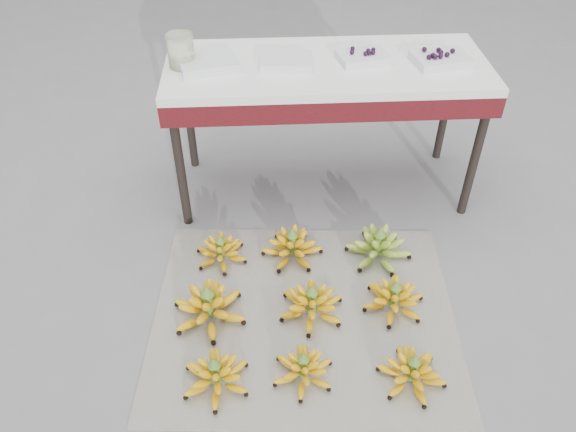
{
  "coord_description": "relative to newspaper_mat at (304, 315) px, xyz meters",
  "views": [
    {
      "loc": [
        -0.26,
        -1.45,
        1.85
      ],
      "look_at": [
        -0.15,
        0.4,
        0.26
      ],
      "focal_mm": 35.0,
      "sensor_mm": 36.0,
      "label": 1
    }
  ],
  "objects": [
    {
      "name": "bunch_back_right",
      "position": [
        0.37,
        0.32,
        0.06
      ],
      "size": [
        0.37,
        0.37,
        0.18
      ],
      "rotation": [
        0.0,
        0.0,
        -0.31
      ],
      "color": "olive",
      "rests_on": "newspaper_mat"
    },
    {
      "name": "tray_far_right",
      "position": [
        0.67,
        0.84,
        0.73
      ],
      "size": [
        0.27,
        0.22,
        0.06
      ],
      "color": "silver",
      "rests_on": "vendor_table"
    },
    {
      "name": "tray_right",
      "position": [
        0.33,
        0.89,
        0.73
      ],
      "size": [
        0.25,
        0.2,
        0.06
      ],
      "color": "silver",
      "rests_on": "vendor_table"
    },
    {
      "name": "bunch_mid_left",
      "position": [
        -0.39,
        0.01,
        0.07
      ],
      "size": [
        0.35,
        0.35,
        0.19
      ],
      "rotation": [
        0.0,
        0.0,
        0.15
      ],
      "color": "yellow",
      "rests_on": "newspaper_mat"
    },
    {
      "name": "tray_left",
      "position": [
        -0.03,
        0.86,
        0.73
      ],
      "size": [
        0.24,
        0.18,
        0.04
      ],
      "color": "silver",
      "rests_on": "vendor_table"
    },
    {
      "name": "bunch_front_right",
      "position": [
        0.37,
        -0.34,
        0.06
      ],
      "size": [
        0.29,
        0.29,
        0.15
      ],
      "rotation": [
        0.0,
        0.0,
        0.18
      ],
      "color": "yellow",
      "rests_on": "newspaper_mat"
    },
    {
      "name": "ground",
      "position": [
        0.1,
        -0.06,
        -0.0
      ],
      "size": [
        60.0,
        60.0,
        0.0
      ],
      "primitive_type": "plane",
      "color": "slate",
      "rests_on": "ground"
    },
    {
      "name": "glass_jar",
      "position": [
        -0.49,
        0.88,
        0.78
      ],
      "size": [
        0.14,
        0.14,
        0.15
      ],
      "primitive_type": "cylinder",
      "rotation": [
        0.0,
        0.0,
        0.14
      ],
      "color": "#DEF0BF",
      "rests_on": "vendor_table"
    },
    {
      "name": "bunch_mid_right",
      "position": [
        0.38,
        0.02,
        0.06
      ],
      "size": [
        0.28,
        0.28,
        0.16
      ],
      "rotation": [
        0.0,
        0.0,
        -0.1
      ],
      "color": "yellow",
      "rests_on": "newspaper_mat"
    },
    {
      "name": "bunch_front_left",
      "position": [
        -0.35,
        -0.31,
        0.06
      ],
      "size": [
        0.32,
        0.32,
        0.16
      ],
      "rotation": [
        0.0,
        0.0,
        0.29
      ],
      "color": "yellow",
      "rests_on": "newspaper_mat"
    },
    {
      "name": "bunch_mid_center",
      "position": [
        0.03,
        0.01,
        0.06
      ],
      "size": [
        0.35,
        0.35,
        0.17
      ],
      "rotation": [
        0.0,
        0.0,
        0.34
      ],
      "color": "yellow",
      "rests_on": "newspaper_mat"
    },
    {
      "name": "vendor_table",
      "position": [
        0.16,
        0.88,
        0.63
      ],
      "size": [
        1.48,
        0.59,
        0.71
      ],
      "color": "black",
      "rests_on": "ground"
    },
    {
      "name": "tray_far_left",
      "position": [
        -0.37,
        0.86,
        0.73
      ],
      "size": [
        0.29,
        0.24,
        0.04
      ],
      "color": "silver",
      "rests_on": "vendor_table"
    },
    {
      "name": "newspaper_mat",
      "position": [
        0.0,
        0.0,
        0.0
      ],
      "size": [
        1.32,
        1.13,
        0.01
      ],
      "primitive_type": "cube",
      "rotation": [
        0.0,
        0.0,
        -0.07
      ],
      "color": "silver",
      "rests_on": "ground"
    },
    {
      "name": "bunch_back_left",
      "position": [
        -0.35,
        0.35,
        0.05
      ],
      "size": [
        0.28,
        0.28,
        0.15
      ],
      "rotation": [
        0.0,
        0.0,
        0.22
      ],
      "color": "yellow",
      "rests_on": "newspaper_mat"
    },
    {
      "name": "bunch_front_center",
      "position": [
        -0.03,
        -0.3,
        0.05
      ],
      "size": [
        0.28,
        0.28,
        0.14
      ],
      "rotation": [
        0.0,
        0.0,
        0.21
      ],
      "color": "yellow",
      "rests_on": "newspaper_mat"
    },
    {
      "name": "bunch_back_center",
      "position": [
        -0.03,
        0.35,
        0.06
      ],
      "size": [
        0.32,
        0.32,
        0.17
      ],
      "rotation": [
        0.0,
        0.0,
        -0.17
      ],
      "color": "yellow",
      "rests_on": "newspaper_mat"
    }
  ]
}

